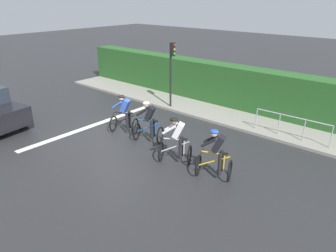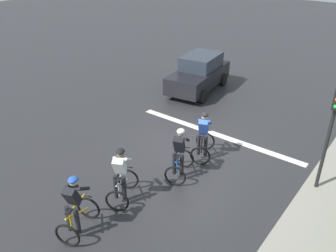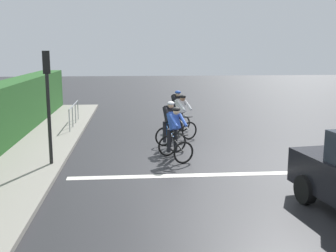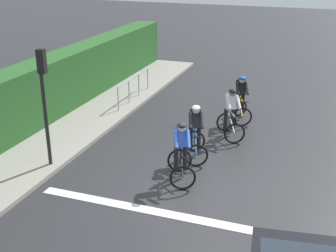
# 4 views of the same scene
# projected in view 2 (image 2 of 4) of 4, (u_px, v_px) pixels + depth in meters

# --- Properties ---
(ground_plane) EXTENTS (80.00, 80.00, 0.00)m
(ground_plane) POSITION_uv_depth(u_px,v_px,m) (195.00, 150.00, 12.31)
(ground_plane) COLOR #28282B
(road_marking_stop_line) EXTENTS (7.00, 0.30, 0.01)m
(road_marking_stop_line) POSITION_uv_depth(u_px,v_px,m) (216.00, 134.00, 13.35)
(road_marking_stop_line) COLOR silver
(road_marking_stop_line) RESTS_ON ground
(cyclist_lead) EXTENTS (1.02, 1.25, 1.66)m
(cyclist_lead) POSITION_uv_depth(u_px,v_px,m) (75.00, 208.00, 8.45)
(cyclist_lead) COLOR black
(cyclist_lead) RESTS_ON ground
(cyclist_second) EXTENTS (1.10, 1.27, 1.66)m
(cyclist_second) POSITION_uv_depth(u_px,v_px,m) (121.00, 177.00, 9.56)
(cyclist_second) COLOR black
(cyclist_second) RESTS_ON ground
(cyclist_mid) EXTENTS (1.01, 1.25, 1.66)m
(cyclist_mid) POSITION_uv_depth(u_px,v_px,m) (180.00, 155.00, 10.56)
(cyclist_mid) COLOR black
(cyclist_mid) RESTS_ON ground
(cyclist_fourth) EXTENTS (1.05, 1.26, 1.66)m
(cyclist_fourth) POSITION_uv_depth(u_px,v_px,m) (203.00, 137.00, 11.55)
(cyclist_fourth) COLOR black
(cyclist_fourth) RESTS_ON ground
(car_black) EXTENTS (2.31, 4.30, 1.76)m
(car_black) POSITION_uv_depth(u_px,v_px,m) (199.00, 73.00, 17.02)
(car_black) COLOR black
(car_black) RESTS_ON ground
(traffic_light_near_crossing) EXTENTS (0.23, 0.31, 3.34)m
(traffic_light_near_crossing) POSITION_uv_depth(u_px,v_px,m) (331.00, 125.00, 9.26)
(traffic_light_near_crossing) COLOR black
(traffic_light_near_crossing) RESTS_ON ground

